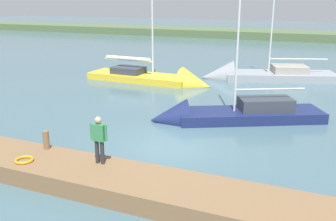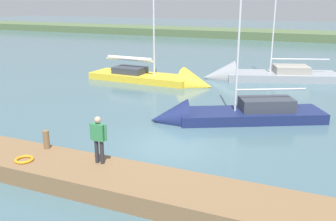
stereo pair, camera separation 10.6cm
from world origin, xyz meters
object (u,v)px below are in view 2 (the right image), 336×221
(sailboat_mid_channel, at_px, (162,81))
(person_on_dock, at_px, (99,137))
(sailboat_behind_pier, at_px, (256,77))
(life_ring_buoy, at_px, (24,159))
(sailboat_far_left, at_px, (224,117))
(mooring_post_near, at_px, (46,140))

(sailboat_mid_channel, height_order, person_on_dock, sailboat_mid_channel)
(sailboat_behind_pier, bearing_deg, person_on_dock, 65.65)
(life_ring_buoy, distance_m, sailboat_far_left, 10.27)
(sailboat_far_left, relative_size, sailboat_mid_channel, 0.98)
(life_ring_buoy, relative_size, sailboat_behind_pier, 0.05)
(life_ring_buoy, distance_m, sailboat_mid_channel, 16.35)
(sailboat_behind_pier, bearing_deg, sailboat_far_left, 73.14)
(sailboat_far_left, height_order, sailboat_mid_channel, sailboat_mid_channel)
(sailboat_mid_channel, xyz_separation_m, sailboat_behind_pier, (-6.30, -4.03, 0.01))
(life_ring_buoy, height_order, sailboat_far_left, sailboat_far_left)
(mooring_post_near, height_order, life_ring_buoy, mooring_post_near)
(mooring_post_near, distance_m, person_on_dock, 2.68)
(sailboat_far_left, bearing_deg, person_on_dock, 47.57)
(sailboat_far_left, bearing_deg, sailboat_behind_pier, -115.00)
(life_ring_buoy, xyz_separation_m, sailboat_behind_pier, (-4.37, -20.26, -0.53))
(mooring_post_near, height_order, sailboat_behind_pier, sailboat_behind_pier)
(mooring_post_near, distance_m, sailboat_mid_channel, 15.15)
(mooring_post_near, bearing_deg, person_on_dock, 172.93)
(mooring_post_near, xyz_separation_m, sailboat_behind_pier, (-4.40, -19.03, -0.84))
(sailboat_behind_pier, bearing_deg, mooring_post_near, 57.98)
(life_ring_buoy, bearing_deg, sailboat_mid_channel, -83.20)
(mooring_post_near, bearing_deg, sailboat_far_left, -121.53)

